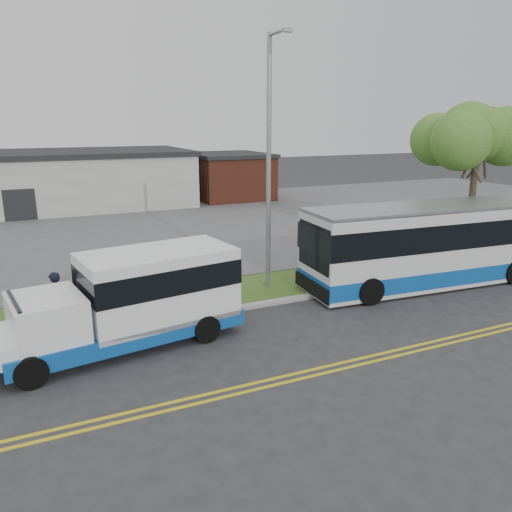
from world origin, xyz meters
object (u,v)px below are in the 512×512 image
tree_east (480,129)px  shuttle_bus (136,296)px  streetlight_near (270,157)px  transit_bus (441,243)px  pedestrian (56,300)px

tree_east → shuttle_bus: (-16.80, -3.12, -4.71)m
streetlight_near → shuttle_bus: streetlight_near is taller
tree_east → transit_bus: tree_east is taller
tree_east → transit_bus: (-4.13, -2.40, -4.53)m
shuttle_bus → transit_bus: size_ratio=0.63×
streetlight_near → pedestrian: bearing=-174.1°
shuttle_bus → transit_bus: transit_bus is taller
streetlight_near → pedestrian: size_ratio=5.11×
transit_bus → pedestrian: 14.92m
shuttle_bus → streetlight_near: bearing=17.4°
streetlight_near → pedestrian: (-7.97, -0.83, -4.20)m
pedestrian → transit_bus: bearing=153.7°
streetlight_near → transit_bus: bearing=-17.2°
transit_bus → tree_east: bearing=34.0°
streetlight_near → transit_bus: (6.87, -2.13, -3.56)m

